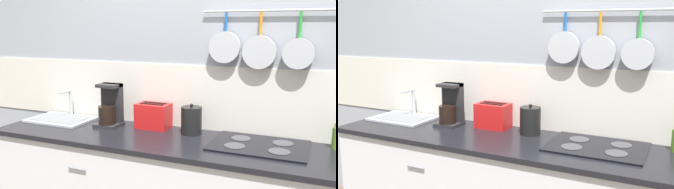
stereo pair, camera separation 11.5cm
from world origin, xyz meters
TOP-DOWN VIEW (x-y plane):
  - wall_back at (0.00, 0.35)m, footprint 7.20×0.14m
  - countertop at (0.00, 0.00)m, footprint 2.99×0.63m
  - sink_basin at (-1.21, 0.13)m, footprint 0.49×0.35m
  - coffee_maker at (-0.75, 0.14)m, footprint 0.18×0.17m
  - toaster at (-0.42, 0.21)m, footprint 0.26×0.16m
  - kettle at (-0.11, 0.18)m, footprint 0.15×0.15m
  - cooktop at (0.38, 0.08)m, footprint 0.60×0.44m

SIDE VIEW (x-z plane):
  - countertop at x=0.00m, z-range 0.85..0.88m
  - cooktop at x=0.38m, z-range 0.88..0.90m
  - sink_basin at x=-1.21m, z-range 0.79..1.02m
  - toaster at x=-0.42m, z-range 0.88..1.07m
  - kettle at x=-0.11m, z-range 0.87..1.09m
  - coffee_maker at x=-0.75m, z-range 0.86..1.18m
  - wall_back at x=0.00m, z-range -0.03..2.57m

